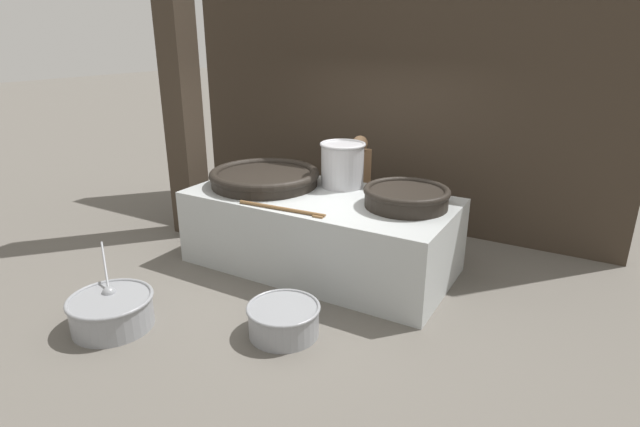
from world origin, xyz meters
The scene contains 11 objects.
ground_plane centered at (0.00, 0.00, 0.00)m, with size 60.00×60.00×0.00m, color #666059.
back_wall centered at (0.00, 2.03, 2.16)m, with size 6.83×0.24×4.32m, color #382D23.
support_pillar centered at (-2.29, 0.11, 2.16)m, with size 0.39×0.39×4.32m, color #382D23.
hearth_platform centered at (0.00, 0.00, 0.47)m, with size 3.27×1.58×0.94m.
giant_wok_near centered at (-0.85, 0.03, 1.05)m, with size 1.43×1.43×0.21m.
giant_wok_far centered at (1.06, 0.13, 1.06)m, with size 0.99×0.99×0.23m.
stock_pot centered at (0.05, 0.49, 1.24)m, with size 0.58×0.58×0.57m.
stirring_paddle centered at (-0.05, -0.69, 0.96)m, with size 1.09×0.14×0.04m.
cook centered at (0.02, 1.05, 0.82)m, with size 0.35×0.55×1.51m.
prep_bowl_vegetables centered at (-1.10, -2.29, 0.19)m, with size 0.97×0.84×0.68m.
prep_bowl_meat centered at (0.47, -1.53, 0.17)m, with size 0.73×0.73×0.31m.
Camera 1 is at (2.91, -5.04, 2.80)m, focal length 28.00 mm.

